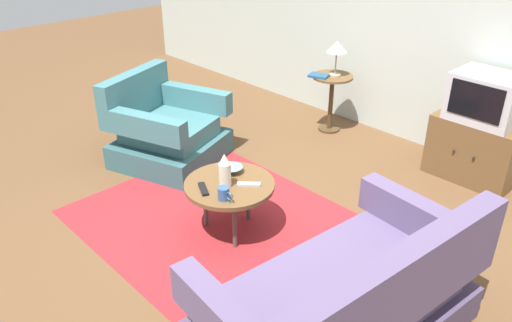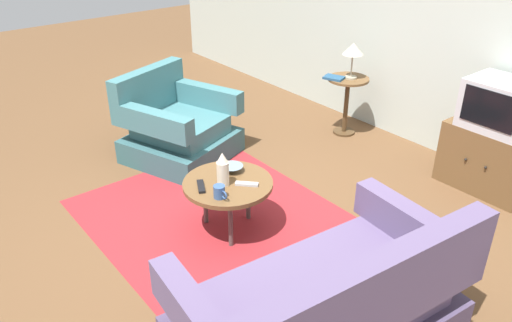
{
  "view_description": "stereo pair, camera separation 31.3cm",
  "coord_description": "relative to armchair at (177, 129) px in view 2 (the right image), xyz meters",
  "views": [
    {
      "loc": [
        2.52,
        -2.24,
        2.41
      ],
      "look_at": [
        0.01,
        0.18,
        0.55
      ],
      "focal_mm": 35.64,
      "sensor_mm": 36.0,
      "label": 1
    },
    {
      "loc": [
        2.73,
        -2.0,
        2.41
      ],
      "look_at": [
        0.01,
        0.18,
        0.55
      ],
      "focal_mm": 35.64,
      "sensor_mm": 36.0,
      "label": 2
    }
  ],
  "objects": [
    {
      "name": "tv_stand",
      "position": [
        2.31,
        1.87,
        -0.0
      ],
      "size": [
        0.78,
        0.5,
        0.59
      ],
      "color": "brown",
      "rests_on": "ground"
    },
    {
      "name": "tv_remote_dark",
      "position": [
        1.32,
        -0.57,
        0.15
      ],
      "size": [
        0.18,
        0.13,
        0.02
      ],
      "rotation": [
        0.0,
        0.0,
        5.8
      ],
      "color": "black",
      "rests_on": "coffee_table"
    },
    {
      "name": "ground_plane",
      "position": [
        1.4,
        -0.29,
        -0.3
      ],
      "size": [
        16.0,
        16.0,
        0.0
      ],
      "primitive_type": "plane",
      "color": "brown"
    },
    {
      "name": "coffee_table",
      "position": [
        1.38,
        -0.36,
        0.11
      ],
      "size": [
        0.7,
        0.7,
        0.44
      ],
      "color": "brown",
      "rests_on": "ground"
    },
    {
      "name": "table_lamp",
      "position": [
        0.72,
        1.74,
        0.65
      ],
      "size": [
        0.22,
        0.22,
        0.38
      ],
      "color": "#9E937A",
      "rests_on": "side_table"
    },
    {
      "name": "television",
      "position": [
        2.31,
        1.85,
        0.5
      ],
      "size": [
        0.58,
        0.46,
        0.43
      ],
      "color": "#B7B7BC",
      "rests_on": "tv_stand"
    },
    {
      "name": "vase",
      "position": [
        1.39,
        -0.41,
        0.27
      ],
      "size": [
        0.09,
        0.09,
        0.27
      ],
      "color": "beige",
      "rests_on": "coffee_table"
    },
    {
      "name": "couch",
      "position": [
        2.69,
        -0.62,
        -0.0
      ],
      "size": [
        1.1,
        1.74,
        0.89
      ],
      "rotation": [
        0.0,
        0.0,
        1.47
      ],
      "color": "#4B3E5C",
      "rests_on": "ground"
    },
    {
      "name": "back_wall",
      "position": [
        1.4,
        2.2,
        1.05
      ],
      "size": [
        9.0,
        0.12,
        2.7
      ],
      "primitive_type": "cube",
      "color": "#B2BCB2",
      "rests_on": "ground"
    },
    {
      "name": "area_rug",
      "position": [
        1.38,
        -0.36,
        -0.3
      ],
      "size": [
        2.53,
        1.85,
        0.0
      ],
      "primitive_type": "cube",
      "color": "maroon",
      "rests_on": "ground"
    },
    {
      "name": "bowl",
      "position": [
        1.27,
        -0.24,
        0.17
      ],
      "size": [
        0.18,
        0.18,
        0.05
      ],
      "color": "slate",
      "rests_on": "coffee_table"
    },
    {
      "name": "book",
      "position": [
        0.62,
        1.59,
        0.36
      ],
      "size": [
        0.24,
        0.21,
        0.03
      ],
      "rotation": [
        0.0,
        0.0,
        0.35
      ],
      "color": "navy",
      "rests_on": "side_table"
    },
    {
      "name": "armchair",
      "position": [
        0.0,
        0.0,
        0.0
      ],
      "size": [
        1.17,
        1.19,
        0.86
      ],
      "rotation": [
        0.0,
        0.0,
        -1.23
      ],
      "color": "#325C60",
      "rests_on": "ground"
    },
    {
      "name": "side_table",
      "position": [
        0.7,
        1.73,
        0.16
      ],
      "size": [
        0.44,
        0.44,
        0.64
      ],
      "color": "brown",
      "rests_on": "ground"
    },
    {
      "name": "tv_remote_silver",
      "position": [
        1.51,
        -0.27,
        0.15
      ],
      "size": [
        0.16,
        0.15,
        0.02
      ],
      "rotation": [
        0.0,
        0.0,
        0.75
      ],
      "color": "#B2B2B7",
      "rests_on": "coffee_table"
    },
    {
      "name": "mug",
      "position": [
        1.52,
        -0.54,
        0.19
      ],
      "size": [
        0.14,
        0.09,
        0.1
      ],
      "color": "#335184",
      "rests_on": "coffee_table"
    }
  ]
}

